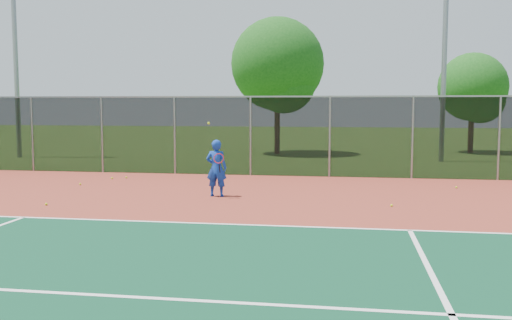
{
  "coord_description": "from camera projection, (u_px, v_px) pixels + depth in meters",
  "views": [
    {
      "loc": [
        0.63,
        -9.4,
        2.73
      ],
      "look_at": [
        -1.67,
        5.0,
        1.3
      ],
      "focal_mm": 40.0,
      "sensor_mm": 36.0,
      "label": 1
    }
  ],
  "objects": [
    {
      "name": "practice_ball_7",
      "position": [
        46.0,
        204.0,
        15.31
      ],
      "size": [
        0.07,
        0.07,
        0.07
      ],
      "primitive_type": "sphere",
      "color": "#C3EB1B",
      "rests_on": "court_apron"
    },
    {
      "name": "court_apron",
      "position": [
        314.0,
        239.0,
        11.57
      ],
      "size": [
        30.0,
        20.0,
        0.02
      ],
      "primitive_type": "cube",
      "color": "maroon",
      "rests_on": "ground"
    },
    {
      "name": "floodlight_n",
      "position": [
        446.0,
        14.0,
        26.58
      ],
      "size": [
        0.9,
        0.4,
        12.32
      ],
      "color": "gray",
      "rests_on": "ground"
    },
    {
      "name": "practice_ball_5",
      "position": [
        112.0,
        178.0,
        20.71
      ],
      "size": [
        0.07,
        0.07,
        0.07
      ],
      "primitive_type": "sphere",
      "color": "#C3EB1B",
      "rests_on": "court_apron"
    },
    {
      "name": "ground",
      "position": [
        307.0,
        267.0,
        9.6
      ],
      "size": [
        120.0,
        120.0,
        0.0
      ],
      "primitive_type": "plane",
      "color": "#355C1A",
      "rests_on": "ground"
    },
    {
      "name": "tree_back_mid",
      "position": [
        474.0,
        90.0,
        31.79
      ],
      "size": [
        3.82,
        3.82,
        5.61
      ],
      "color": "#382014",
      "rests_on": "ground"
    },
    {
      "name": "court_lines",
      "position": [
        450.0,
        311.0,
        7.44
      ],
      "size": [
        22.1,
        13.05,
        0.0
      ],
      "color": "white",
      "rests_on": "court_apron"
    },
    {
      "name": "practice_ball_4",
      "position": [
        456.0,
        187.0,
        18.42
      ],
      "size": [
        0.07,
        0.07,
        0.07
      ],
      "primitive_type": "sphere",
      "color": "#C3EB1B",
      "rests_on": "court_apron"
    },
    {
      "name": "practice_ball_3",
      "position": [
        126.0,
        177.0,
        20.93
      ],
      "size": [
        0.07,
        0.07,
        0.07
      ],
      "primitive_type": "sphere",
      "color": "#C3EB1B",
      "rests_on": "court_apron"
    },
    {
      "name": "tennis_player",
      "position": [
        216.0,
        168.0,
        16.76
      ],
      "size": [
        0.62,
        0.62,
        2.19
      ],
      "color": "#123AAB",
      "rests_on": "court_apron"
    },
    {
      "name": "practice_ball_1",
      "position": [
        80.0,
        184.0,
        19.17
      ],
      "size": [
        0.07,
        0.07,
        0.07
      ],
      "primitive_type": "sphere",
      "color": "#C3EB1B",
      "rests_on": "court_apron"
    },
    {
      "name": "floodlight_nw",
      "position": [
        14.0,
        21.0,
        28.8
      ],
      "size": [
        0.9,
        0.4,
        12.32
      ],
      "color": "gray",
      "rests_on": "ground"
    },
    {
      "name": "fence_back",
      "position": [
        330.0,
        136.0,
        21.25
      ],
      "size": [
        30.0,
        0.06,
        3.03
      ],
      "color": "black",
      "rests_on": "court_apron"
    },
    {
      "name": "tree_back_left",
      "position": [
        279.0,
        68.0,
        31.04
      ],
      "size": [
        5.08,
        5.08,
        7.47
      ],
      "color": "#382014",
      "rests_on": "ground"
    },
    {
      "name": "practice_ball_0",
      "position": [
        392.0,
        205.0,
        15.11
      ],
      "size": [
        0.07,
        0.07,
        0.07
      ],
      "primitive_type": "sphere",
      "color": "#C3EB1B",
      "rests_on": "court_apron"
    }
  ]
}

